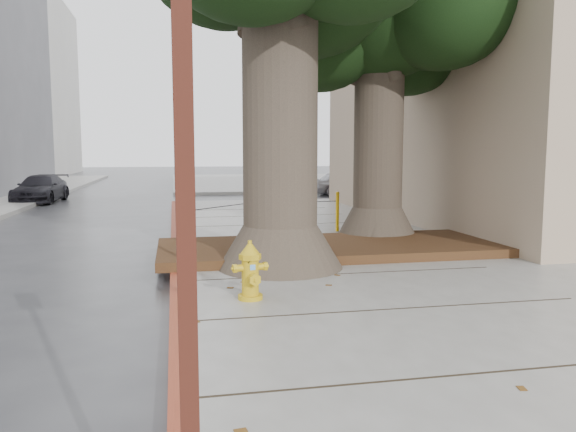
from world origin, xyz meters
name	(u,v)px	position (x,y,z in m)	size (l,w,h in m)	color
ground	(348,324)	(0.00, 0.00, 0.00)	(140.00, 140.00, 0.00)	#28282B
sidewalk_far	(297,181)	(6.00, 30.00, 0.07)	(16.00, 20.00, 0.15)	slate
curb_red	(175,279)	(-2.00, 2.50, 0.07)	(0.14, 26.00, 0.16)	maroon
planter_bed	(331,247)	(0.90, 3.90, 0.23)	(6.40, 2.60, 0.16)	black
building_side_white	(469,111)	(16.00, 26.00, 4.50)	(10.00, 10.00, 9.00)	silver
building_side_grey	(502,97)	(22.00, 32.00, 6.00)	(12.00, 14.00, 12.00)	slate
tree_far	(394,9)	(2.64, 5.32, 5.02)	(4.50, 3.80, 7.17)	#4C3F33
bollard_ring	(235,224)	(-0.87, 4.38, 0.66)	(3.79, 5.39, 0.95)	#ECAE0D
fire_hydrant	(250,271)	(-1.05, 0.79, 0.52)	(0.41, 0.38, 0.76)	gold
signpost	(186,228)	(-1.95, -4.19, 1.77)	(0.28, 0.07, 2.86)	#471911
car_silver	(347,183)	(5.96, 18.95, 0.57)	(1.35, 3.35, 1.14)	#A3A3A8
car_red	(377,184)	(7.08, 17.95, 0.56)	(1.19, 3.41, 1.12)	maroon
car_dark	(41,189)	(-7.21, 17.82, 0.54)	(1.52, 3.74, 1.09)	black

